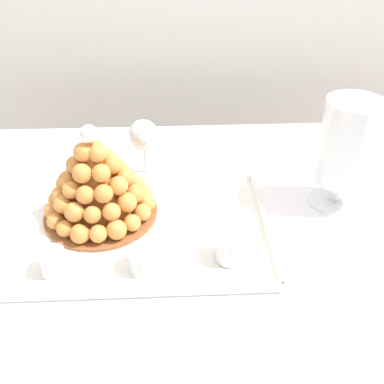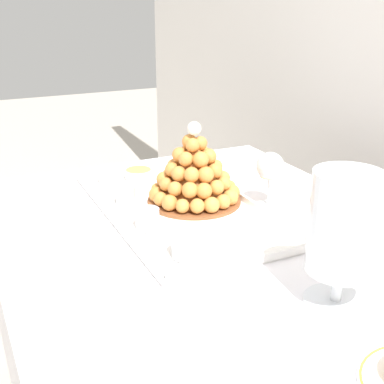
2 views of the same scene
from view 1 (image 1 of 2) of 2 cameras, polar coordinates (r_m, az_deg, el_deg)
buffet_table at (r=0.99m, az=4.42°, el=-8.48°), size 1.42×0.96×0.74m
serving_tray at (r=0.92m, az=-11.40°, el=-5.18°), size 0.69×0.36×0.02m
croquembouche at (r=0.92m, az=-12.54°, el=1.03°), size 0.25×0.25×0.22m
dessert_cup_mid_left at (r=0.85m, az=-18.13°, el=-8.91°), size 0.05×0.05×0.05m
dessert_cup_centre at (r=0.81m, az=-6.49°, el=-9.03°), size 0.06×0.06×0.05m
dessert_cup_mid_right at (r=0.83m, az=5.24°, el=-7.46°), size 0.06×0.06×0.06m
macaron_goblet at (r=0.97m, az=20.06°, el=6.02°), size 0.12×0.12×0.25m
wine_glass at (r=1.05m, az=-6.50°, el=7.34°), size 0.07×0.07×0.15m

